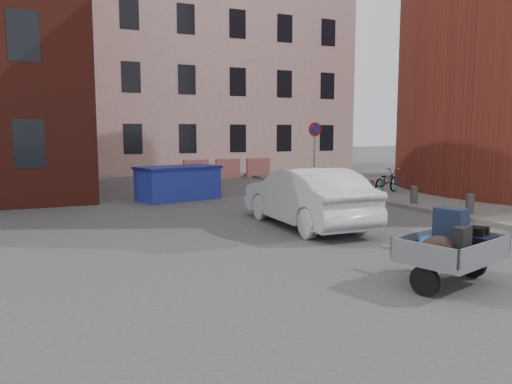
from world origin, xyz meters
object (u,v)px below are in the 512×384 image
dumpster (178,183)px  bicycle (387,181)px  silver_car (306,197)px  trailer (451,247)px

dumpster → bicycle: size_ratio=1.82×
dumpster → silver_car: size_ratio=0.68×
silver_car → dumpster: bearing=-74.5°
trailer → dumpster: 11.46m
trailer → dumpster: size_ratio=0.64×
silver_car → bicycle: size_ratio=2.67×
dumpster → bicycle: 7.63m
silver_car → bicycle: bearing=-144.0°
trailer → dumpster: trailer is taller
dumpster → silver_car: (1.56, -6.21, 0.15)m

